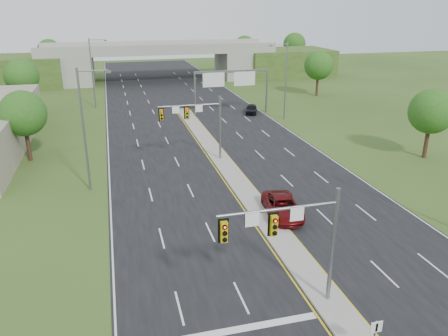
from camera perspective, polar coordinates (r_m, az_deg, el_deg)
The scene contains 21 objects.
ground at distance 26.76m, azimuth 13.32°, elevation -16.50°, with size 240.00×240.00×0.00m, color #30491A.
road at distance 56.90m, azimuth -2.97°, elevation 4.36°, with size 24.00×160.00×0.02m, color black.
median at distance 45.77m, azimuth 0.12°, elevation 0.41°, with size 2.00×54.00×0.16m, color gray.
lane_markings at distance 51.09m, azimuth -2.23°, elevation 2.49°, with size 23.72×160.00×0.01m.
signal_mast_near at distance 23.26m, azimuth 9.36°, elevation -8.41°, with size 6.62×0.60×7.00m.
signal_mast_far at distance 45.70m, azimuth -3.26°, elevation 6.42°, with size 6.62×0.60×7.00m.
keep_right_sign at distance 22.87m, azimuth 19.14°, elevation -19.73°, with size 0.60×0.13×2.20m.
sign_gantry at distance 66.71m, azimuth 0.89°, elevation 11.41°, with size 11.58×0.44×6.67m.
overpass at distance 99.90m, azimuth -8.47°, elevation 13.30°, with size 80.00×14.00×8.10m.
lightpole_l_mid at distance 39.82m, azimuth -17.63°, elevation 5.39°, with size 2.85×0.25×11.00m.
lightpole_l_far at distance 74.22m, azimuth -16.71°, elevation 12.18°, with size 2.85×0.25×11.00m.
lightpole_r_far at distance 64.11m, azimuth 7.93°, elevation 11.63°, with size 2.85×0.25×11.00m.
tree_l_near at distance 50.52m, azimuth -24.76°, elevation 6.46°, with size 4.80×4.80×7.60m.
tree_l_mid at distance 75.40m, azimuth -24.93°, elevation 10.82°, with size 5.20×5.20×8.12m.
tree_r_near at distance 51.82m, azimuth 25.48°, elevation 6.67°, with size 4.80×4.80×7.60m.
tree_r_mid at distance 82.95m, azimuth 12.25°, elevation 12.96°, with size 5.20×5.20×8.12m.
tree_back_b at distance 113.76m, azimuth -21.85°, elevation 13.96°, with size 5.60×5.60×8.32m.
tree_back_c at distance 118.29m, azimuth 2.69°, elevation 15.55°, with size 5.60×5.60×8.32m.
tree_back_d at distance 123.13m, azimuth 9.17°, elevation 15.67°, with size 6.00×6.00×8.85m.
car_far_a at distance 35.17m, azimuth 7.65°, elevation -5.03°, with size 2.57×5.57×1.55m, color #58080B.
car_far_c at distance 68.29m, azimuth 3.59°, elevation 7.72°, with size 1.62×4.04×1.38m, color black.
Camera 1 is at (-10.96, -18.53, 15.90)m, focal length 35.00 mm.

